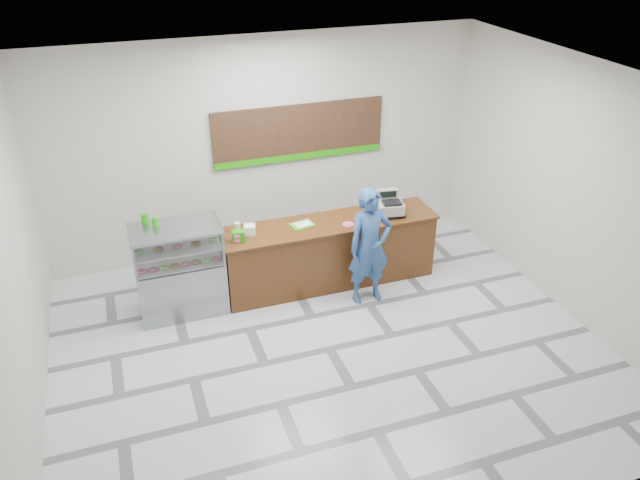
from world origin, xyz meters
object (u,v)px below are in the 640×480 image
object	(u,v)px
sales_counter	(329,253)
cash_register	(389,206)
serving_tray	(302,225)
display_case	(180,269)
customer	(370,246)

from	to	relation	value
sales_counter	cash_register	world-z (taller)	cash_register
sales_counter	serving_tray	size ratio (longest dim) A/B	8.83
display_case	cash_register	size ratio (longest dim) A/B	2.87
cash_register	serving_tray	size ratio (longest dim) A/B	1.26
sales_counter	display_case	world-z (taller)	display_case
display_case	customer	bearing A→B (deg)	-13.27
sales_counter	customer	xyz separation A→B (m)	(0.39, -0.62, 0.36)
serving_tray	display_case	bearing A→B (deg)	170.10
cash_register	customer	world-z (taller)	customer
display_case	customer	xyz separation A→B (m)	(2.61, -0.61, 0.20)
sales_counter	customer	size ratio (longest dim) A/B	1.85
display_case	cash_register	distance (m)	3.19
sales_counter	display_case	xyz separation A→B (m)	(-2.22, -0.00, 0.16)
serving_tray	customer	distance (m)	1.04
sales_counter	cash_register	size ratio (longest dim) A/B	7.03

